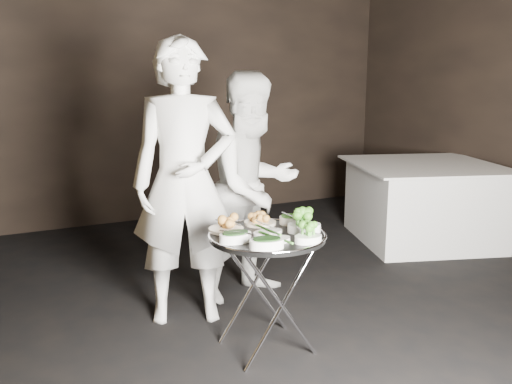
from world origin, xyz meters
name	(u,v)px	position (x,y,z in m)	size (l,w,h in m)	color
floor	(312,354)	(0.00, 0.00, -0.03)	(6.00, 7.00, 0.05)	black
wall_back	(148,88)	(0.00, 3.52, 1.50)	(6.00, 0.05, 3.00)	black
tray_stand	(267,287)	(-0.23, 0.15, 0.40)	(0.48, 0.41, 0.71)	silver
serving_tray	(267,236)	(-0.23, 0.15, 0.72)	(0.69, 0.69, 0.04)	black
potato_plate_a	(226,225)	(-0.42, 0.32, 0.76)	(0.21, 0.21, 0.08)	beige
potato_plate_b	(260,219)	(-0.17, 0.37, 0.76)	(0.20, 0.20, 0.07)	beige
greens_bowl	(289,219)	(0.00, 0.29, 0.76)	(0.13, 0.13, 0.07)	silver
asparagus_plate_a	(268,231)	(-0.23, 0.15, 0.74)	(0.20, 0.13, 0.04)	silver
asparagus_plate_b	(275,239)	(-0.26, -0.01, 0.74)	(0.22, 0.15, 0.04)	silver
spinach_bowl_a	(235,236)	(-0.46, 0.10, 0.76)	(0.19, 0.12, 0.08)	silver
spinach_bowl_b	(267,242)	(-0.36, -0.08, 0.76)	(0.21, 0.16, 0.08)	silver
broccoli_bowl_a	(304,226)	(-0.02, 0.10, 0.76)	(0.24, 0.20, 0.08)	silver
broccoli_bowl_b	(308,237)	(-0.10, -0.09, 0.76)	(0.16, 0.12, 0.07)	silver
serving_utensils	(265,222)	(-0.22, 0.22, 0.78)	(0.59, 0.43, 0.01)	silver
waiter_left	(185,182)	(-0.51, 0.80, 0.95)	(0.69, 0.45, 1.89)	silver
waiter_right	(254,187)	(0.07, 0.95, 0.83)	(0.81, 0.63, 1.67)	silver
dining_table	(423,202)	(2.19, 1.45, 0.40)	(1.38, 1.38, 0.79)	silver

